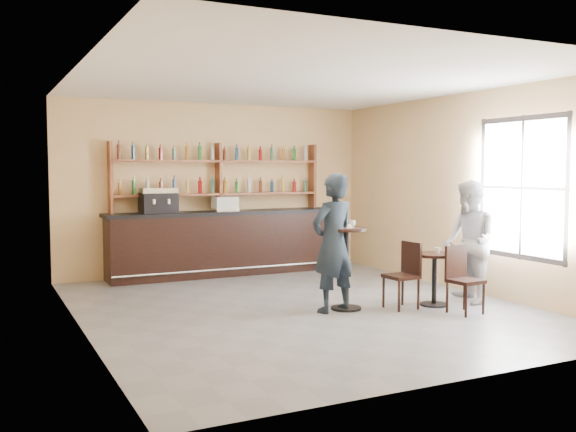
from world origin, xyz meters
name	(u,v)px	position (x,y,z in m)	size (l,w,h in m)	color
floor	(300,307)	(0.00, 0.00, 0.00)	(7.00, 7.00, 0.00)	slate
ceiling	(300,81)	(0.00, 0.00, 3.20)	(7.00, 7.00, 0.00)	white
wall_back	(216,189)	(0.00, 3.50, 1.60)	(7.00, 7.00, 0.00)	#DCB57D
wall_front	(473,210)	(0.00, -3.50, 1.60)	(7.00, 7.00, 0.00)	#DCB57D
wall_left	(79,200)	(-3.00, 0.00, 1.60)	(7.00, 7.00, 0.00)	#DCB57D
wall_right	(465,192)	(3.00, 0.00, 1.60)	(7.00, 7.00, 0.00)	#DCB57D
window_pane	(522,188)	(2.99, -1.20, 1.70)	(2.00, 2.00, 0.00)	white
window_frame	(521,188)	(2.99, -1.20, 1.70)	(0.04, 1.70, 2.10)	black
shelf_unit	(219,178)	(0.00, 3.37, 1.81)	(4.00, 0.26, 1.40)	brown
liquor_bottles	(219,169)	(0.00, 3.37, 1.98)	(3.68, 0.10, 1.00)	#8C5919
bar_counter	(224,243)	(0.02, 3.15, 0.60)	(4.41, 0.86, 1.19)	black
espresso_machine	(158,200)	(-1.21, 3.15, 1.42)	(0.62, 0.40, 0.45)	black
pastry_case	(225,204)	(0.04, 3.15, 1.33)	(0.44, 0.35, 0.27)	silver
pedestal_table	(346,269)	(0.52, -0.40, 0.58)	(0.56, 0.56, 1.16)	black
napkin	(347,227)	(0.52, -0.40, 1.16)	(0.17, 0.17, 0.00)	white
donut	(348,226)	(0.53, -0.41, 1.18)	(0.12, 0.12, 0.04)	#CD7E4B
cup_pedestal	(351,223)	(0.66, -0.30, 1.20)	(0.12, 0.12, 0.09)	white
man_main	(333,243)	(0.28, -0.46, 0.96)	(0.70, 0.46, 1.91)	black
cafe_table	(434,279)	(1.80, -0.75, 0.38)	(0.60, 0.60, 0.76)	black
cup_cafe	(438,250)	(1.85, -0.75, 0.80)	(0.09, 0.09, 0.08)	white
chair_west	(401,276)	(1.25, -0.70, 0.47)	(0.41, 0.41, 0.94)	black
chair_south	(466,280)	(1.85, -1.35, 0.46)	(0.40, 0.40, 0.92)	black
patron_second	(469,242)	(2.39, -0.81, 0.91)	(0.88, 0.69, 1.81)	#ADADB3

